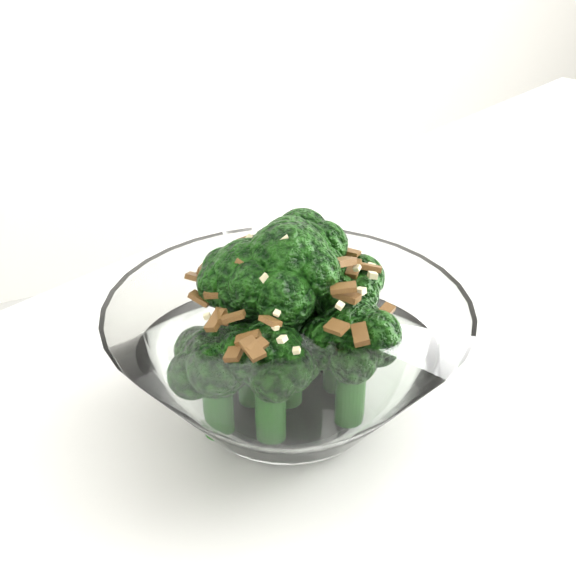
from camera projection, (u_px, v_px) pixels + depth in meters
name	position (u px, v px, depth m)	size (l,w,h in m)	color
broccoli_dish	(288.00, 348.00, 0.42)	(0.19, 0.19, 0.12)	white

